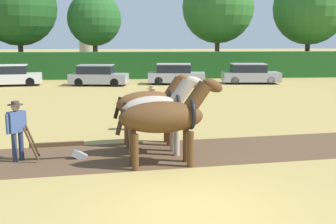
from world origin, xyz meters
name	(u,v)px	position (x,y,z in m)	size (l,w,h in m)	color
ground_plane	(193,210)	(0.00, 0.00, 0.00)	(240.00, 240.00, 0.00)	#A88E4C
plowed_furrow_strip	(39,161)	(-3.87, 3.79, 0.00)	(22.19, 3.03, 0.01)	brown
hedgerow	(145,65)	(0.00, 27.99, 1.12)	(74.07, 1.47, 2.23)	#1E511E
tree_center_left	(18,7)	(-10.94, 30.62, 6.03)	(6.68, 6.68, 9.38)	#4C3823
tree_center	(94,19)	(-4.41, 30.61, 5.05)	(4.78, 4.78, 7.46)	brown
tree_center_right	(218,7)	(6.88, 31.52, 6.21)	(6.65, 6.65, 9.54)	brown
tree_right	(310,8)	(15.36, 30.77, 6.10)	(6.71, 6.71, 9.47)	#423323
draft_horse_lead_left	(166,117)	(-0.30, 3.04, 1.35)	(2.99, 1.15, 2.44)	#513319
draft_horse_lead_right	(158,110)	(-0.44, 4.19, 1.34)	(2.65, 1.10, 2.40)	#B2A38E
draft_horse_trail_left	(151,104)	(-0.58, 5.35, 1.34)	(2.71, 1.11, 2.35)	brown
plow	(62,148)	(-3.21, 3.87, 0.32)	(1.75, 0.53, 1.13)	#4C331E
farmer_at_plow	(17,126)	(-4.42, 3.83, 1.00)	(0.46, 0.53, 1.71)	#28334C
farmer_beside_team	(152,105)	(-0.46, 7.41, 0.99)	(0.53, 0.46, 1.69)	#4C4C4C
parked_car_far_left	(12,76)	(-9.79, 23.24, 0.72)	(4.13, 2.30, 1.51)	silver
parked_car_left	(98,76)	(-3.63, 22.82, 0.72)	(4.34, 2.34, 1.50)	#9E9EA8
parked_car_center_left	(176,74)	(2.08, 23.15, 0.73)	(4.33, 2.18, 1.53)	#A8A8B2
parked_car_center	(250,74)	(7.74, 23.19, 0.72)	(4.41, 2.22, 1.51)	#9E9EA8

